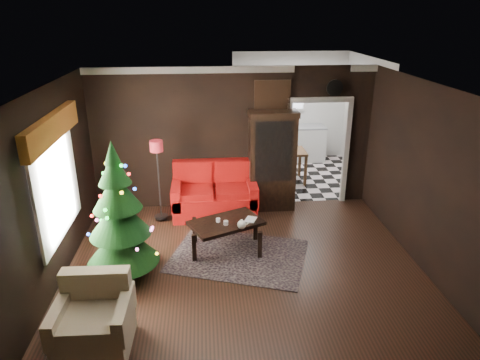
{
  "coord_description": "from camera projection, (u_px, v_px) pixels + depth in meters",
  "views": [
    {
      "loc": [
        -0.57,
        -5.79,
        3.77
      ],
      "look_at": [
        0.0,
        0.9,
        1.15
      ],
      "focal_mm": 32.73,
      "sensor_mm": 36.0,
      "label": 1
    }
  ],
  "objects": [
    {
      "name": "floor",
      "position": [
        245.0,
        270.0,
        6.79
      ],
      "size": [
        5.5,
        5.5,
        0.0
      ],
      "primitive_type": "plane",
      "color": "black",
      "rests_on": "ground"
    },
    {
      "name": "ceiling",
      "position": [
        246.0,
        88.0,
        5.77
      ],
      "size": [
        5.5,
        5.5,
        0.0
      ],
      "primitive_type": "plane",
      "rotation": [
        3.14,
        0.0,
        0.0
      ],
      "color": "white",
      "rests_on": "ground"
    },
    {
      "name": "wall_back",
      "position": [
        233.0,
        139.0,
        8.6
      ],
      "size": [
        5.5,
        0.0,
        5.5
      ],
      "primitive_type": "plane",
      "rotation": [
        1.57,
        0.0,
        0.0
      ],
      "color": "black",
      "rests_on": "ground"
    },
    {
      "name": "wall_front",
      "position": [
        272.0,
        290.0,
        3.96
      ],
      "size": [
        5.5,
        0.0,
        5.5
      ],
      "primitive_type": "plane",
      "rotation": [
        -1.57,
        0.0,
        0.0
      ],
      "color": "black",
      "rests_on": "ground"
    },
    {
      "name": "wall_left",
      "position": [
        48.0,
        193.0,
        6.06
      ],
      "size": [
        0.0,
        5.5,
        5.5
      ],
      "primitive_type": "plane",
      "rotation": [
        1.57,
        0.0,
        1.57
      ],
      "color": "black",
      "rests_on": "ground"
    },
    {
      "name": "wall_right",
      "position": [
        429.0,
        180.0,
        6.5
      ],
      "size": [
        0.0,
        5.5,
        5.5
      ],
      "primitive_type": "plane",
      "rotation": [
        1.57,
        0.0,
        -1.57
      ],
      "color": "black",
      "rests_on": "ground"
    },
    {
      "name": "doorway",
      "position": [
        317.0,
        154.0,
        8.87
      ],
      "size": [
        1.1,
        0.1,
        2.1
      ],
      "primitive_type": null,
      "color": "silver",
      "rests_on": "ground"
    },
    {
      "name": "left_window",
      "position": [
        55.0,
        184.0,
        6.23
      ],
      "size": [
        0.05,
        1.6,
        1.4
      ],
      "primitive_type": "cube",
      "color": "white",
      "rests_on": "wall_left"
    },
    {
      "name": "valance",
      "position": [
        52.0,
        128.0,
        5.94
      ],
      "size": [
        0.12,
        2.1,
        0.35
      ],
      "primitive_type": "cube",
      "color": "brown",
      "rests_on": "wall_left"
    },
    {
      "name": "kitchen_floor",
      "position": [
        299.0,
        176.0,
        10.64
      ],
      "size": [
        3.0,
        3.0,
        0.0
      ],
      "primitive_type": "plane",
      "color": "silver",
      "rests_on": "ground"
    },
    {
      "name": "kitchen_window",
      "position": [
        290.0,
        95.0,
        11.37
      ],
      "size": [
        0.7,
        0.06,
        0.7
      ],
      "primitive_type": "cube",
      "color": "white",
      "rests_on": "ground"
    },
    {
      "name": "rug",
      "position": [
        239.0,
        256.0,
        7.17
      ],
      "size": [
        2.51,
        2.14,
        0.01
      ],
      "primitive_type": "cube",
      "rotation": [
        0.0,
        0.0,
        -0.33
      ],
      "color": "#412B37",
      "rests_on": "ground"
    },
    {
      "name": "loveseat",
      "position": [
        214.0,
        190.0,
        8.48
      ],
      "size": [
        1.7,
        0.9,
        1.0
      ],
      "primitive_type": null,
      "color": "#90000A",
      "rests_on": "ground"
    },
    {
      "name": "curio_cabinet",
      "position": [
        272.0,
        163.0,
        8.61
      ],
      "size": [
        0.9,
        0.45,
        1.9
      ],
      "primitive_type": null,
      "color": "black",
      "rests_on": "ground"
    },
    {
      "name": "floor_lamp",
      "position": [
        159.0,
        180.0,
        8.08
      ],
      "size": [
        0.29,
        0.29,
        1.52
      ],
      "primitive_type": null,
      "rotation": [
        0.0,
        0.0,
        0.14
      ],
      "color": "#262626",
      "rests_on": "ground"
    },
    {
      "name": "christmas_tree",
      "position": [
        119.0,
        213.0,
        6.26
      ],
      "size": [
        1.38,
        1.38,
        2.02
      ],
      "primitive_type": null,
      "rotation": [
        0.0,
        0.0,
        0.38
      ],
      "color": "black",
      "rests_on": "ground"
    },
    {
      "name": "armchair",
      "position": [
        93.0,
        318.0,
        5.03
      ],
      "size": [
        0.88,
        0.88,
        0.88
      ],
      "primitive_type": null,
      "rotation": [
        0.0,
        0.0,
        -0.03
      ],
      "color": "beige",
      "rests_on": "ground"
    },
    {
      "name": "coffee_table",
      "position": [
        226.0,
        235.0,
        7.27
      ],
      "size": [
        1.33,
        1.11,
        0.51
      ],
      "primitive_type": null,
      "rotation": [
        0.0,
        0.0,
        0.44
      ],
      "color": "black",
      "rests_on": "rug"
    },
    {
      "name": "teapot",
      "position": [
        242.0,
        224.0,
        6.91
      ],
      "size": [
        0.2,
        0.2,
        0.15
      ],
      "primitive_type": null,
      "rotation": [
        0.0,
        0.0,
        0.29
      ],
      "color": "white",
      "rests_on": "coffee_table"
    },
    {
      "name": "cup_a",
      "position": [
        226.0,
        223.0,
        7.06
      ],
      "size": [
        0.08,
        0.08,
        0.07
      ],
      "primitive_type": "cylinder",
      "rotation": [
        0.0,
        0.0,
        0.02
      ],
      "color": "silver",
      "rests_on": "coffee_table"
    },
    {
      "name": "cup_b",
      "position": [
        218.0,
        220.0,
        7.16
      ],
      "size": [
        0.09,
        0.09,
        0.06
      ],
      "primitive_type": "cylinder",
      "rotation": [
        0.0,
        0.0,
        -0.27
      ],
      "color": "white",
      "rests_on": "coffee_table"
    },
    {
      "name": "book",
      "position": [
        246.0,
        213.0,
        7.21
      ],
      "size": [
        0.16,
        0.08,
        0.23
      ],
      "primitive_type": "imported",
      "rotation": [
        0.0,
        0.0,
        -0.41
      ],
      "color": "tan",
      "rests_on": "coffee_table"
    },
    {
      "name": "wall_clock",
      "position": [
        335.0,
        88.0,
        8.36
      ],
      "size": [
        0.32,
        0.32,
        0.06
      ],
      "primitive_type": "cylinder",
      "color": "white",
      "rests_on": "wall_back"
    },
    {
      "name": "painting",
      "position": [
        272.0,
        95.0,
        8.31
      ],
      "size": [
        0.62,
        0.05,
        0.52
      ],
      "primitive_type": "cube",
      "color": "#AC814E",
      "rests_on": "wall_back"
    },
    {
      "name": "kitchen_counter",
      "position": [
        290.0,
        144.0,
        11.59
      ],
      "size": [
        1.8,
        0.6,
        0.9
      ],
      "primitive_type": "cube",
      "color": "white",
      "rests_on": "ground"
    },
    {
      "name": "kitchen_table",
      "position": [
        289.0,
        166.0,
        10.2
      ],
      "size": [
        0.7,
        0.7,
        0.75
      ],
      "primitive_type": null,
      "color": "brown",
      "rests_on": "ground"
    }
  ]
}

